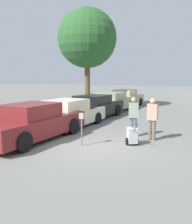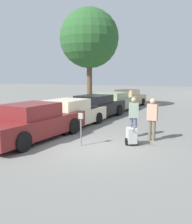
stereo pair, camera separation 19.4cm
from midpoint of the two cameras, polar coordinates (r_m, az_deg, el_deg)
ground_plane at (r=9.60m, az=-0.90°, el=-8.07°), size 120.00×120.00×0.00m
parked_car_maroon at (r=10.93m, az=-13.58°, el=-2.38°), size 2.28×5.29×1.56m
parked_car_cream at (r=13.23m, az=-5.82°, el=-0.58°), size 2.24×5.15×1.48m
parked_car_black at (r=16.06m, az=0.18°, el=1.11°), size 2.31×5.37×1.49m
parked_car_sage at (r=19.01m, az=4.34°, el=2.21°), size 2.26×5.32×1.47m
parked_car_tan at (r=22.23m, az=7.54°, el=3.01°), size 2.14×4.97×1.51m
parking_meter at (r=9.61m, az=-2.89°, el=-2.52°), size 0.18×0.09×1.29m
person_worker at (r=11.16m, az=9.06°, el=-0.55°), size 0.47×0.34×1.76m
person_supervisor at (r=10.65m, az=13.25°, el=-1.03°), size 0.43×0.24×1.78m
equipment_cart at (r=9.93m, az=8.70°, el=-5.30°), size 0.69×0.94×1.00m
shade_tree at (r=20.96m, az=-1.27°, el=16.44°), size 4.77×4.77×8.09m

